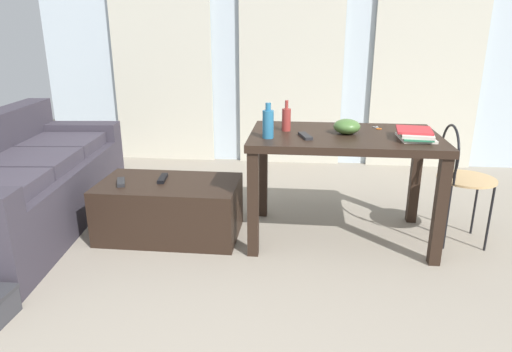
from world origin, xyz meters
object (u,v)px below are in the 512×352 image
(bottle_far, at_px, (286,119))
(tv_remote_on_table, at_px, (305,136))
(bottle_near, at_px, (268,123))
(book_stack, at_px, (416,134))
(wire_chair, at_px, (458,170))
(scissors, at_px, (378,128))
(bowl, at_px, (347,126))
(tv_remote_secondary, at_px, (163,178))
(couch, at_px, (22,186))
(tv_remote_primary, at_px, (121,182))
(coffee_table, at_px, (170,209))
(craft_table, at_px, (343,150))

(bottle_far, relative_size, tv_remote_on_table, 1.19)
(bottle_near, bearing_deg, book_stack, 4.29)
(wire_chair, xyz_separation_m, scissors, (-0.52, 0.18, 0.23))
(bottle_near, xyz_separation_m, tv_remote_on_table, (0.24, 0.04, -0.09))
(wire_chair, bearing_deg, bowl, -178.99)
(wire_chair, relative_size, tv_remote_secondary, 4.53)
(couch, distance_m, bottle_far, 1.99)
(bottle_near, distance_m, bottle_far, 0.25)
(bottle_near, bearing_deg, tv_remote_on_table, 10.08)
(tv_remote_primary, bearing_deg, tv_remote_secondary, 1.25)
(book_stack, xyz_separation_m, tv_remote_secondary, (-1.69, 0.06, -0.37))
(tv_remote_secondary, bearing_deg, coffee_table, -46.56)
(wire_chair, relative_size, tv_remote_primary, 5.08)
(bowl, distance_m, tv_remote_on_table, 0.31)
(scissors, xyz_separation_m, tv_remote_secondary, (-1.50, -0.24, -0.35))
(book_stack, relative_size, scissors, 3.13)
(bottle_far, bearing_deg, craft_table, -8.47)
(craft_table, xyz_separation_m, bottle_near, (-0.50, -0.17, 0.20))
(tv_remote_on_table, relative_size, scissors, 1.81)
(bowl, xyz_separation_m, book_stack, (0.42, -0.11, -0.02))
(coffee_table, height_order, bottle_far, bottle_far)
(book_stack, bearing_deg, tv_remote_primary, -178.42)
(bottle_near, xyz_separation_m, book_stack, (0.94, 0.07, -0.06))
(wire_chair, height_order, tv_remote_on_table, wire_chair)
(craft_table, relative_size, tv_remote_secondary, 6.84)
(couch, height_order, wire_chair, wire_chair)
(bottle_near, height_order, bottle_far, bottle_near)
(bottle_near, bearing_deg, couch, 176.88)
(couch, height_order, tv_remote_primary, couch)
(craft_table, xyz_separation_m, bottle_far, (-0.39, 0.06, 0.19))
(bottle_far, bearing_deg, bowl, -7.28)
(bowl, bearing_deg, bottle_far, 172.72)
(craft_table, relative_size, bottle_far, 6.00)
(coffee_table, distance_m, bottle_far, 1.04)
(couch, bearing_deg, tv_remote_secondary, 1.55)
(bottle_far, height_order, book_stack, bottle_far)
(craft_table, relative_size, wire_chair, 1.51)
(tv_remote_on_table, bearing_deg, bowl, 9.54)
(tv_remote_secondary, bearing_deg, bowl, -4.70)
(bowl, xyz_separation_m, tv_remote_on_table, (-0.27, -0.14, -0.04))
(couch, distance_m, scissors, 2.61)
(couch, height_order, craft_table, couch)
(couch, height_order, tv_remote_secondary, couch)
(wire_chair, xyz_separation_m, bottle_far, (-1.16, 0.04, 0.31))
(coffee_table, relative_size, craft_table, 0.78)
(book_stack, bearing_deg, bottle_near, -175.71)
(book_stack, bearing_deg, tv_remote_secondary, 178.07)
(tv_remote_secondary, bearing_deg, scissors, 2.12)
(bottle_near, relative_size, bowl, 1.28)
(coffee_table, distance_m, bottle_near, 0.96)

